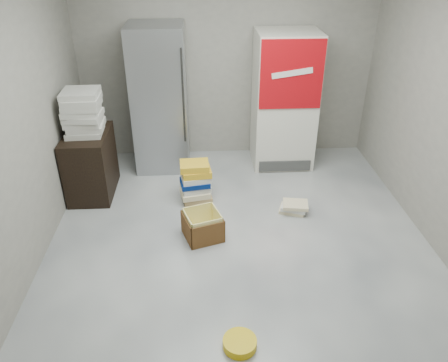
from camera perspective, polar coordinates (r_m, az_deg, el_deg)
name	(u,v)px	position (r m, az deg, el deg)	size (l,w,h in m)	color
ground	(242,258)	(4.47, 2.32, -10.07)	(5.00, 5.00, 0.00)	beige
room_shell	(246,84)	(3.60, 2.91, 12.52)	(4.04, 5.04, 2.82)	gray
steel_fridge	(160,99)	(5.89, -8.36, 10.50)	(0.70, 0.72, 1.90)	#AEB0B6
coke_cooler	(284,100)	(5.98, 7.87, 10.38)	(0.80, 0.73, 1.80)	silver
wood_shelf	(91,164)	(5.57, -17.01, 2.16)	(0.50, 0.80, 0.80)	black
supply_box_stack	(83,113)	(5.31, -17.95, 8.48)	(0.45, 0.44, 0.52)	silver
phonebook_stack_main	(196,182)	(5.26, -3.72, -0.11)	(0.40, 0.36, 0.50)	tan
phonebook_stack_side	(294,207)	(5.18, 9.11, -3.36)	(0.36, 0.32, 0.13)	beige
cardboard_box	(203,227)	(4.69, -2.80, -6.01)	(0.47, 0.47, 0.30)	yellow
bucket_lid	(240,343)	(3.68, 2.07, -20.42)	(0.27, 0.27, 0.07)	yellow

